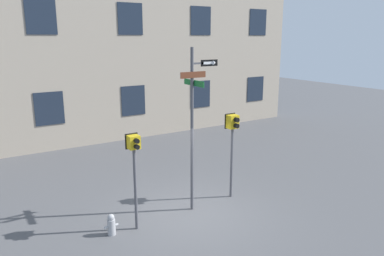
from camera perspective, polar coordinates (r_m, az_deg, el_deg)
name	(u,v)px	position (r m, az deg, el deg)	size (l,w,h in m)	color
ground_plane	(191,214)	(11.20, -0.11, -12.91)	(60.00, 60.00, 0.00)	#515154
building_facade	(86,18)	(18.20, -15.82, 15.83)	(24.00, 0.64, 11.71)	tan
street_sign_pole	(194,118)	(10.59, 0.31, 1.47)	(1.25, 1.00, 4.76)	#4C4C51
pedestrian_signal_left	(134,157)	(9.73, -8.78, -4.43)	(0.35, 0.40, 2.62)	#4C4C51
pedestrian_signal_right	(232,132)	(11.66, 6.19, -0.64)	(0.39, 0.40, 2.72)	#4C4C51
fire_hydrant	(111,225)	(10.24, -12.19, -14.22)	(0.37, 0.21, 0.57)	#A5A5A8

